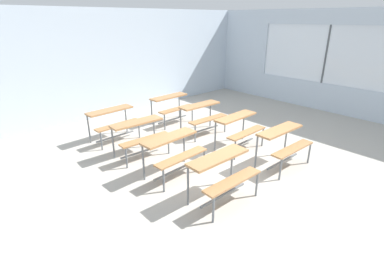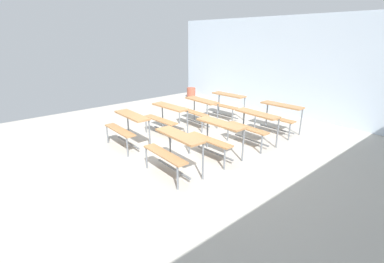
% 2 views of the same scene
% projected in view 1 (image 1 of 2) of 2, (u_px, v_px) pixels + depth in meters
% --- Properties ---
extents(ground, '(10.00, 9.00, 0.05)m').
position_uv_depth(ground, '(226.00, 165.00, 5.78)').
color(ground, '#ADA89E').
extents(wall_back, '(10.00, 0.12, 3.00)m').
position_uv_depth(wall_back, '(111.00, 64.00, 8.31)').
color(wall_back, silver).
rests_on(wall_back, ground).
extents(wall_right, '(0.12, 9.00, 3.00)m').
position_uv_depth(wall_right, '(347.00, 66.00, 8.27)').
color(wall_right, silver).
rests_on(wall_right, ground).
extents(desk_bench_r0c0, '(1.11, 0.61, 0.74)m').
position_uv_depth(desk_bench_r0c0, '(223.00, 169.00, 4.43)').
color(desk_bench_r0c0, '#A87547').
rests_on(desk_bench_r0c0, ground).
extents(desk_bench_r0c1, '(1.12, 0.63, 0.74)m').
position_uv_depth(desk_bench_r0c1, '(284.00, 139.00, 5.50)').
color(desk_bench_r0c1, '#A87547').
rests_on(desk_bench_r0c1, ground).
extents(desk_bench_r1c0, '(1.13, 0.64, 0.74)m').
position_uv_depth(desk_bench_r1c0, '(174.00, 147.00, 5.16)').
color(desk_bench_r1c0, '#A87547').
rests_on(desk_bench_r1c0, ground).
extents(desk_bench_r1c1, '(1.11, 0.61, 0.74)m').
position_uv_depth(desk_bench_r1c1, '(239.00, 125.00, 6.25)').
color(desk_bench_r1c1, '#A87547').
rests_on(desk_bench_r1c1, ground).
extents(desk_bench_r2c0, '(1.12, 0.64, 0.74)m').
position_uv_depth(desk_bench_r2c0, '(140.00, 131.00, 5.91)').
color(desk_bench_r2c0, '#A87547').
rests_on(desk_bench_r2c0, ground).
extents(desk_bench_r2c1, '(1.12, 0.64, 0.74)m').
position_uv_depth(desk_bench_r2c1, '(203.00, 112.00, 7.08)').
color(desk_bench_r2c1, '#A87547').
rests_on(desk_bench_r2c1, ground).
extents(desk_bench_r3c0, '(1.13, 0.64, 0.74)m').
position_uv_depth(desk_bench_r3c0, '(113.00, 118.00, 6.68)').
color(desk_bench_r3c0, '#A87547').
rests_on(desk_bench_r3c0, ground).
extents(desk_bench_r3c1, '(1.12, 0.62, 0.74)m').
position_uv_depth(desk_bench_r3c1, '(172.00, 103.00, 7.83)').
color(desk_bench_r3c1, '#A87547').
rests_on(desk_bench_r3c1, ground).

